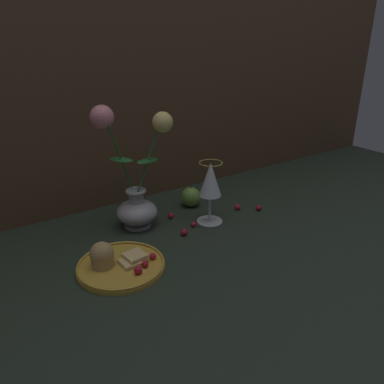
{
  "coord_description": "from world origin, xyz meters",
  "views": [
    {
      "loc": [
        -0.52,
        -0.82,
        0.51
      ],
      "look_at": [
        0.03,
        0.0,
        0.1
      ],
      "focal_mm": 35.0,
      "sensor_mm": 36.0,
      "label": 1
    }
  ],
  "objects_px": {
    "apple_beside_vase": "(191,197)",
    "vase": "(135,187)",
    "wine_glass": "(210,182)",
    "plate_with_pastries": "(117,263)"
  },
  "relations": [
    {
      "from": "plate_with_pastries",
      "to": "apple_beside_vase",
      "type": "distance_m",
      "value": 0.4
    },
    {
      "from": "vase",
      "to": "wine_glass",
      "type": "xyz_separation_m",
      "value": [
        0.19,
        -0.1,
        0.0
      ]
    },
    {
      "from": "plate_with_pastries",
      "to": "wine_glass",
      "type": "xyz_separation_m",
      "value": [
        0.33,
        0.08,
        0.11
      ]
    },
    {
      "from": "vase",
      "to": "wine_glass",
      "type": "bearing_deg",
      "value": -26.49
    },
    {
      "from": "vase",
      "to": "wine_glass",
      "type": "distance_m",
      "value": 0.21
    },
    {
      "from": "vase",
      "to": "plate_with_pastries",
      "type": "relative_size",
      "value": 1.69
    },
    {
      "from": "plate_with_pastries",
      "to": "apple_beside_vase",
      "type": "height_order",
      "value": "apple_beside_vase"
    },
    {
      "from": "plate_with_pastries",
      "to": "vase",
      "type": "bearing_deg",
      "value": 51.25
    },
    {
      "from": "vase",
      "to": "apple_beside_vase",
      "type": "relative_size",
      "value": 4.65
    },
    {
      "from": "apple_beside_vase",
      "to": "vase",
      "type": "bearing_deg",
      "value": -172.26
    }
  ]
}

